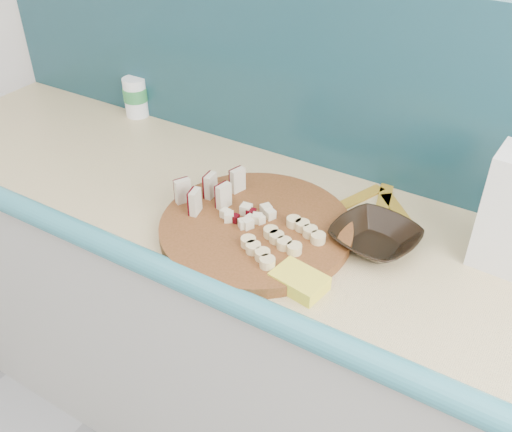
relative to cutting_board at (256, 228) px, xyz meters
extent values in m
cube|color=white|center=(-0.17, 0.38, 0.38)|extent=(3.60, 0.04, 2.60)
cube|color=beige|center=(-0.07, 0.08, -0.48)|extent=(2.20, 0.60, 0.88)
cube|color=#D5B77D|center=(-0.07, 0.08, -0.03)|extent=(2.20, 0.60, 0.03)
cube|color=teal|center=(-0.07, -0.22, -0.03)|extent=(2.20, 0.06, 0.03)
cube|color=teal|center=(-0.07, 0.37, 0.24)|extent=(2.20, 0.02, 0.50)
cylinder|color=#4B2B10|center=(0.00, 0.00, 0.00)|extent=(0.59, 0.59, 0.03)
cube|color=beige|center=(-0.20, -0.02, 0.05)|extent=(0.03, 0.04, 0.06)
cube|color=#3F040A|center=(-0.21, -0.01, 0.05)|extent=(0.02, 0.04, 0.06)
cube|color=beige|center=(-0.15, 0.04, 0.05)|extent=(0.03, 0.04, 0.06)
cube|color=#3F040A|center=(-0.16, 0.04, 0.05)|extent=(0.02, 0.04, 0.06)
cube|color=beige|center=(-0.11, 0.09, 0.05)|extent=(0.03, 0.04, 0.06)
cube|color=#3F040A|center=(-0.12, 0.10, 0.05)|extent=(0.02, 0.04, 0.06)
cube|color=beige|center=(-0.14, -0.04, 0.05)|extent=(0.03, 0.04, 0.06)
cube|color=#3F040A|center=(-0.15, -0.04, 0.05)|extent=(0.02, 0.04, 0.06)
cube|color=beige|center=(-0.10, 0.02, 0.05)|extent=(0.03, 0.04, 0.06)
cube|color=#3F040A|center=(-0.11, 0.02, 0.05)|extent=(0.02, 0.04, 0.06)
cube|color=beige|center=(-0.02, 0.01, 0.03)|extent=(0.02, 0.02, 0.02)
cube|color=beige|center=(-0.01, 0.01, 0.03)|extent=(0.02, 0.02, 0.02)
cube|color=#3F040A|center=(0.00, 0.03, 0.03)|extent=(0.02, 0.02, 0.02)
cube|color=beige|center=(-0.02, 0.02, 0.03)|extent=(0.02, 0.02, 0.02)
cube|color=beige|center=(-0.03, 0.03, 0.03)|extent=(0.02, 0.02, 0.02)
cube|color=beige|center=(-0.04, 0.03, 0.03)|extent=(0.02, 0.02, 0.02)
cube|color=beige|center=(-0.04, 0.02, 0.03)|extent=(0.02, 0.02, 0.02)
cube|color=beige|center=(-0.05, 0.01, 0.03)|extent=(0.02, 0.02, 0.02)
cube|color=#3F040A|center=(-0.05, -0.01, 0.03)|extent=(0.02, 0.02, 0.02)
cube|color=beige|center=(-0.03, 0.00, 0.03)|extent=(0.02, 0.02, 0.02)
cube|color=beige|center=(-0.02, -0.01, 0.03)|extent=(0.02, 0.02, 0.02)
cube|color=beige|center=(-0.02, 0.00, 0.03)|extent=(0.02, 0.02, 0.02)
cylinder|color=#DBC186|center=(0.03, -0.08, 0.02)|extent=(0.03, 0.03, 0.02)
cylinder|color=#DBC186|center=(0.05, -0.09, 0.02)|extent=(0.03, 0.03, 0.02)
cylinder|color=#DBC186|center=(0.08, -0.10, 0.02)|extent=(0.03, 0.03, 0.02)
cylinder|color=#DBC186|center=(0.10, -0.12, 0.02)|extent=(0.03, 0.03, 0.02)
cylinder|color=#DBC186|center=(0.05, -0.02, 0.02)|extent=(0.03, 0.03, 0.02)
cylinder|color=#DBC186|center=(0.08, -0.03, 0.02)|extent=(0.03, 0.03, 0.02)
cylinder|color=#DBC186|center=(0.10, -0.04, 0.02)|extent=(0.03, 0.03, 0.02)
cylinder|color=#DBC186|center=(0.13, -0.05, 0.02)|extent=(0.03, 0.03, 0.02)
cylinder|color=#DBC186|center=(0.08, 0.04, 0.02)|extent=(0.03, 0.03, 0.02)
cylinder|color=#DBC186|center=(0.10, 0.03, 0.02)|extent=(0.03, 0.03, 0.02)
cylinder|color=#DBC186|center=(0.13, 0.02, 0.02)|extent=(0.03, 0.03, 0.02)
cylinder|color=#DBC186|center=(0.15, 0.01, 0.02)|extent=(0.03, 0.03, 0.02)
imported|color=black|center=(0.26, 0.10, 0.01)|extent=(0.22, 0.22, 0.05)
cylinder|color=white|center=(-0.66, 0.34, 0.05)|extent=(0.07, 0.07, 0.13)
cylinder|color=#338C48|center=(-0.66, 0.34, 0.06)|extent=(0.08, 0.08, 0.04)
cube|color=yellow|center=(0.18, -0.11, 0.00)|extent=(0.12, 0.09, 0.03)
cube|color=gold|center=(0.15, 0.27, -0.01)|extent=(0.08, 0.15, 0.01)
cube|color=gold|center=(0.21, 0.29, -0.01)|extent=(0.07, 0.15, 0.01)
cube|color=gold|center=(0.26, 0.26, -0.01)|extent=(0.13, 0.13, 0.01)
camera|label=1|loc=(0.56, -0.91, 0.80)|focal=40.00mm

